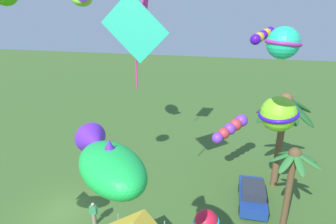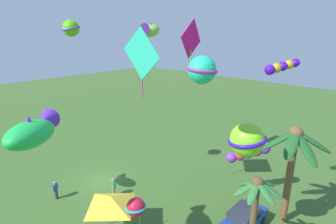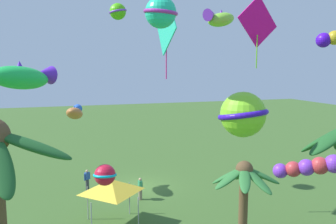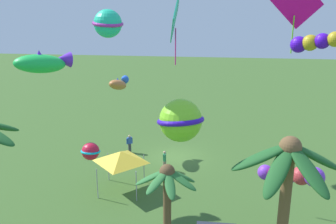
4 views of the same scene
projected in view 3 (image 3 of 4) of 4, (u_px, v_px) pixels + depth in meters
The scene contains 15 objects.
ground_plane at pixel (140, 186), 26.80m from camera, with size 120.00×120.00×0.00m, color #3D6028.
palm_tree_0 at pixel (244, 197), 13.44m from camera, with size 2.83×2.69×5.70m.
spectator_0 at pixel (87, 180), 25.94m from camera, with size 0.48×0.39×1.59m.
spectator_1 at pixel (140, 189), 24.03m from camera, with size 0.27×0.55×1.59m.
festival_tent at pixel (111, 186), 19.84m from camera, with size 2.86×2.86×2.85m.
kite_diamond_1 at pixel (166, 28), 20.34m from camera, with size 0.60×3.50×4.85m.
kite_tube_2 at pixel (310, 167), 18.38m from camera, with size 2.97×2.60×1.60m.
kite_fish_3 at pixel (24, 77), 16.74m from camera, with size 3.48×3.32×1.55m.
kite_fish_4 at pixel (75, 112), 24.93m from camera, with size 1.60×2.77×1.41m.
kite_ball_5 at pixel (243, 114), 14.17m from camera, with size 2.89×2.90×1.91m.
kite_ball_6 at pixel (118, 12), 24.63m from camera, with size 1.43×1.42×1.19m.
kite_ball_7 at pixel (161, 12), 13.38m from camera, with size 1.94×1.94×1.25m.
kite_ball_8 at pixel (105, 175), 15.99m from camera, with size 1.41×1.41×1.01m.
kite_diamond_9 at pixel (258, 23), 23.95m from camera, with size 3.58×1.01×4.98m.
kite_fish_10 at pixel (220, 19), 27.80m from camera, with size 3.74×2.93×1.69m.
Camera 3 is at (5.64, 25.28, 9.33)m, focal length 36.32 mm.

